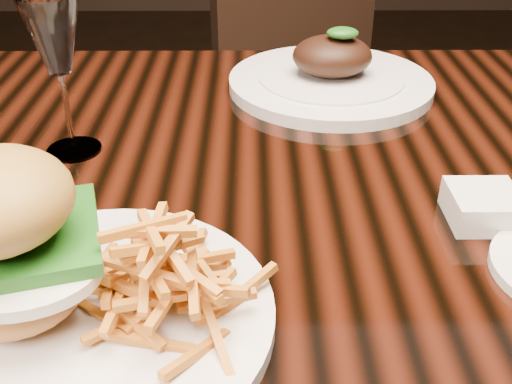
{
  "coord_description": "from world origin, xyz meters",
  "views": [
    {
      "loc": [
        -0.01,
        -0.59,
        1.1
      ],
      "look_at": [
        -0.01,
        -0.13,
        0.81
      ],
      "focal_mm": 42.0,
      "sensor_mm": 36.0,
      "label": 1
    }
  ],
  "objects_px": {
    "dining_table": "(264,233)",
    "wine_glass": "(55,41)",
    "chair_far": "(315,75)",
    "far_dish": "(331,77)",
    "burger_plate": "(81,272)"
  },
  "relations": [
    {
      "from": "dining_table",
      "to": "wine_glass",
      "type": "bearing_deg",
      "value": 163.5
    },
    {
      "from": "dining_table",
      "to": "chair_far",
      "type": "xyz_separation_m",
      "value": [
        0.15,
        0.88,
        -0.13
      ]
    },
    {
      "from": "wine_glass",
      "to": "chair_far",
      "type": "height_order",
      "value": "chair_far"
    },
    {
      "from": "wine_glass",
      "to": "far_dish",
      "type": "xyz_separation_m",
      "value": [
        0.34,
        0.2,
        -0.12
      ]
    },
    {
      "from": "dining_table",
      "to": "burger_plate",
      "type": "bearing_deg",
      "value": -122.02
    },
    {
      "from": "chair_far",
      "to": "wine_glass",
      "type": "bearing_deg",
      "value": -139.21
    },
    {
      "from": "far_dish",
      "to": "dining_table",
      "type": "bearing_deg",
      "value": -111.48
    },
    {
      "from": "burger_plate",
      "to": "chair_far",
      "type": "relative_size",
      "value": 0.31
    },
    {
      "from": "burger_plate",
      "to": "chair_far",
      "type": "distance_m",
      "value": 1.19
    },
    {
      "from": "wine_glass",
      "to": "far_dish",
      "type": "bearing_deg",
      "value": 30.42
    },
    {
      "from": "chair_far",
      "to": "dining_table",
      "type": "bearing_deg",
      "value": -123.52
    },
    {
      "from": "wine_glass",
      "to": "chair_far",
      "type": "relative_size",
      "value": 0.2
    },
    {
      "from": "dining_table",
      "to": "chair_far",
      "type": "relative_size",
      "value": 1.68
    },
    {
      "from": "dining_table",
      "to": "wine_glass",
      "type": "height_order",
      "value": "wine_glass"
    },
    {
      "from": "dining_table",
      "to": "burger_plate",
      "type": "distance_m",
      "value": 0.31
    }
  ]
}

